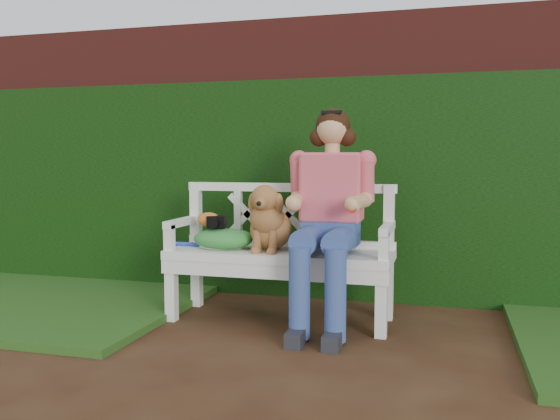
# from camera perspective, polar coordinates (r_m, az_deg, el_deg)

# --- Properties ---
(ground) EXTENTS (60.00, 60.00, 0.00)m
(ground) POSITION_cam_1_polar(r_m,az_deg,el_deg) (3.14, 2.18, -15.41)
(ground) COLOR #351A0E
(brick_wall) EXTENTS (10.00, 0.30, 2.20)m
(brick_wall) POSITION_cam_1_polar(r_m,az_deg,el_deg) (4.81, 7.55, 5.04)
(brick_wall) COLOR maroon
(brick_wall) RESTS_ON ground
(ivy_hedge) EXTENTS (10.00, 0.18, 1.70)m
(ivy_hedge) POSITION_cam_1_polar(r_m,az_deg,el_deg) (4.60, 7.12, 1.93)
(ivy_hedge) COLOR #163F0C
(ivy_hedge) RESTS_ON ground
(grass_left) EXTENTS (2.60, 2.00, 0.05)m
(grass_left) POSITION_cam_1_polar(r_m,az_deg,el_deg) (4.98, -23.30, -7.80)
(grass_left) COLOR #2A4B1B
(grass_left) RESTS_ON ground
(garden_bench) EXTENTS (1.62, 0.72, 0.48)m
(garden_bench) POSITION_cam_1_polar(r_m,az_deg,el_deg) (4.02, 0.00, -7.25)
(garden_bench) COLOR white
(garden_bench) RESTS_ON ground
(seated_woman) EXTENTS (0.63, 0.82, 1.40)m
(seated_woman) POSITION_cam_1_polar(r_m,az_deg,el_deg) (3.85, 4.87, -0.88)
(seated_woman) COLOR #F55488
(seated_woman) RESTS_ON ground
(dog) EXTENTS (0.39, 0.47, 0.45)m
(dog) POSITION_cam_1_polar(r_m,az_deg,el_deg) (3.93, -1.01, -0.68)
(dog) COLOR #9E5525
(dog) RESTS_ON garden_bench
(tennis_racket) EXTENTS (0.64, 0.40, 0.03)m
(tennis_racket) POSITION_cam_1_polar(r_m,az_deg,el_deg) (4.12, -5.99, -3.40)
(tennis_racket) COLOR white
(tennis_racket) RESTS_ON garden_bench
(green_bag) EXTENTS (0.43, 0.35, 0.14)m
(green_bag) POSITION_cam_1_polar(r_m,az_deg,el_deg) (4.06, -5.48, -2.72)
(green_bag) COLOR #24701E
(green_bag) RESTS_ON garden_bench
(camera_item) EXTENTS (0.14, 0.11, 0.08)m
(camera_item) POSITION_cam_1_polar(r_m,az_deg,el_deg) (4.06, -6.09, -1.14)
(camera_item) COLOR black
(camera_item) RESTS_ON green_bag
(baseball_glove) EXTENTS (0.17, 0.12, 0.10)m
(baseball_glove) POSITION_cam_1_polar(r_m,az_deg,el_deg) (4.11, -6.86, -0.93)
(baseball_glove) COLOR #CC6725
(baseball_glove) RESTS_ON green_bag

